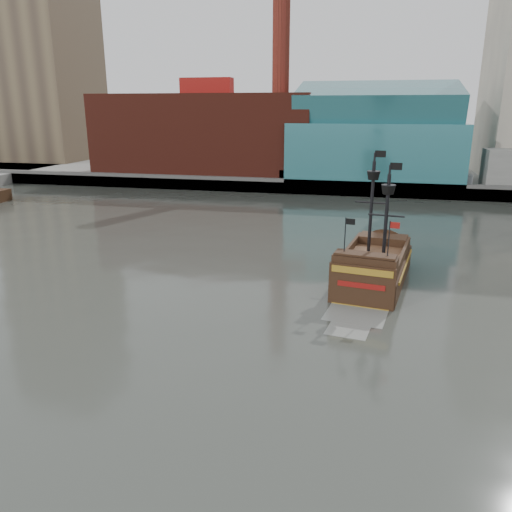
# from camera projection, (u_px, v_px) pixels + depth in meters

# --- Properties ---
(ground) EXTENTS (400.00, 400.00, 0.00)m
(ground) POSITION_uv_depth(u_px,v_px,m) (180.00, 372.00, 28.75)
(ground) COLOR #2D302A
(ground) RESTS_ON ground
(promenade_far) EXTENTS (220.00, 60.00, 2.00)m
(promenade_far) POSITION_uv_depth(u_px,v_px,m) (328.00, 169.00, 114.29)
(promenade_far) COLOR slate
(promenade_far) RESTS_ON ground
(seawall) EXTENTS (220.00, 1.00, 2.60)m
(seawall) POSITION_uv_depth(u_px,v_px,m) (312.00, 187.00, 86.68)
(seawall) COLOR #4C4C49
(seawall) RESTS_ON ground
(skyline) EXTENTS (149.00, 45.00, 62.00)m
(skyline) POSITION_uv_depth(u_px,v_px,m) (356.00, 55.00, 99.45)
(skyline) COLOR brown
(skyline) RESTS_ON promenade_far
(pirate_ship) EXTENTS (7.06, 16.50, 11.95)m
(pirate_ship) POSITION_uv_depth(u_px,v_px,m) (373.00, 270.00, 43.23)
(pirate_ship) COLOR black
(pirate_ship) RESTS_ON ground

